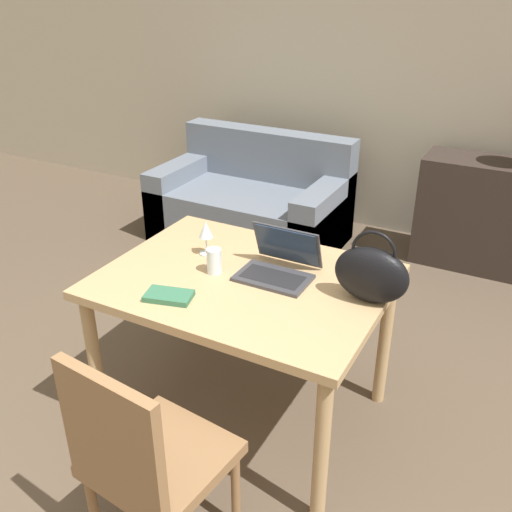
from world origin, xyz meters
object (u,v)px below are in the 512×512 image
(handbag, at_px, (371,274))
(wine_glass, at_px, (206,231))
(couch, at_px, (252,204))
(drinking_glass, at_px, (214,261))
(chair, at_px, (144,456))
(laptop, at_px, (280,262))

(handbag, bearing_deg, wine_glass, 176.56)
(couch, relative_size, handbag, 4.67)
(drinking_glass, distance_m, wine_glass, 0.20)
(chair, relative_size, wine_glass, 5.46)
(laptop, distance_m, drinking_glass, 0.29)
(wine_glass, bearing_deg, laptop, -1.39)
(wine_glass, xyz_separation_m, handbag, (0.81, -0.05, 0.01))
(wine_glass, bearing_deg, handbag, -3.44)
(couch, relative_size, laptop, 4.60)
(couch, distance_m, handbag, 2.39)
(couch, relative_size, wine_glass, 8.73)
(laptop, relative_size, wine_glass, 1.90)
(wine_glass, bearing_deg, drinking_glass, -47.15)
(couch, height_order, laptop, laptop)
(chair, distance_m, wine_glass, 1.08)
(chair, relative_size, drinking_glass, 7.91)
(wine_glass, bearing_deg, couch, 111.78)
(wine_glass, relative_size, handbag, 0.54)
(laptop, height_order, drinking_glass, laptop)
(laptop, bearing_deg, wine_glass, 178.61)
(drinking_glass, xyz_separation_m, handbag, (0.68, 0.09, 0.07))
(couch, xyz_separation_m, handbag, (1.50, -1.76, 0.61))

